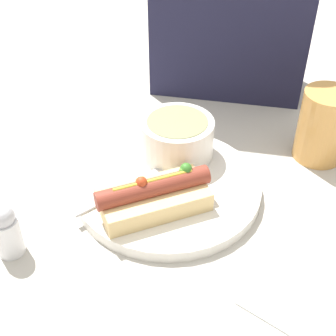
% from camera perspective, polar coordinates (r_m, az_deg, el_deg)
% --- Properties ---
extents(ground_plane, '(4.00, 4.00, 0.00)m').
position_cam_1_polar(ground_plane, '(0.69, 0.00, -2.89)').
color(ground_plane, '#BCB7AD').
extents(dinner_plate, '(0.27, 0.27, 0.02)m').
position_cam_1_polar(dinner_plate, '(0.68, 0.00, -2.34)').
color(dinner_plate, white).
rests_on(dinner_plate, ground_plane).
extents(hot_dog, '(0.16, 0.14, 0.06)m').
position_cam_1_polar(hot_dog, '(0.63, -1.73, -3.39)').
color(hot_dog, '#E5C17F').
rests_on(hot_dog, dinner_plate).
extents(soup_bowl, '(0.11, 0.11, 0.06)m').
position_cam_1_polar(soup_bowl, '(0.71, 1.18, 3.90)').
color(soup_bowl, silver).
rests_on(soup_bowl, dinner_plate).
extents(spoon, '(0.11, 0.13, 0.01)m').
position_cam_1_polar(spoon, '(0.68, -3.05, -1.53)').
color(spoon, '#B7B7BC').
rests_on(spoon, dinner_plate).
extents(drinking_glass, '(0.08, 0.08, 0.11)m').
position_cam_1_polar(drinking_glass, '(0.76, 18.41, 4.91)').
color(drinking_glass, '#D8994C').
rests_on(drinking_glass, ground_plane).
extents(napkin, '(0.15, 0.12, 0.01)m').
position_cam_1_polar(napkin, '(0.57, 16.03, -16.36)').
color(napkin, white).
rests_on(napkin, ground_plane).
extents(salt_shaker, '(0.03, 0.03, 0.08)m').
position_cam_1_polar(salt_shaker, '(0.61, -19.12, -7.20)').
color(salt_shaker, silver).
rests_on(salt_shaker, ground_plane).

